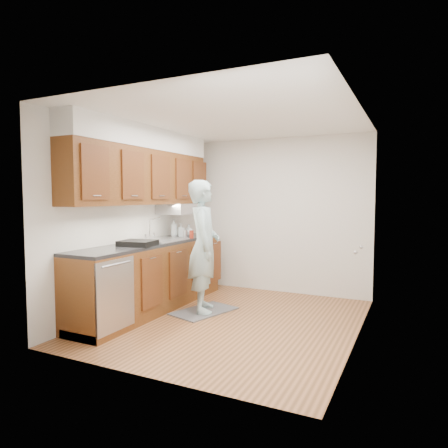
# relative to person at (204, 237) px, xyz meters

# --- Properties ---
(floor) EXTENTS (3.50, 3.50, 0.00)m
(floor) POSITION_rel_person_xyz_m (0.50, -0.19, -1.02)
(floor) COLOR #9F643C
(floor) RESTS_ON ground
(ceiling) EXTENTS (3.50, 3.50, 0.00)m
(ceiling) POSITION_rel_person_xyz_m (0.50, -0.19, 1.48)
(ceiling) COLOR white
(ceiling) RESTS_ON wall_left
(wall_left) EXTENTS (0.02, 3.50, 2.50)m
(wall_left) POSITION_rel_person_xyz_m (-1.00, -0.19, 0.23)
(wall_left) COLOR silver
(wall_left) RESTS_ON floor
(wall_right) EXTENTS (0.02, 3.50, 2.50)m
(wall_right) POSITION_rel_person_xyz_m (2.00, -0.19, 0.23)
(wall_right) COLOR silver
(wall_right) RESTS_ON floor
(wall_back) EXTENTS (3.00, 0.02, 2.50)m
(wall_back) POSITION_rel_person_xyz_m (0.50, 1.56, 0.23)
(wall_back) COLOR silver
(wall_back) RESTS_ON floor
(counter) EXTENTS (0.64, 2.80, 1.30)m
(counter) POSITION_rel_person_xyz_m (-0.69, -0.19, -0.53)
(counter) COLOR brown
(counter) RESTS_ON floor
(upper_cabinets) EXTENTS (0.47, 2.80, 1.21)m
(upper_cabinets) POSITION_rel_person_xyz_m (-0.83, -0.15, 0.93)
(upper_cabinets) COLOR brown
(upper_cabinets) RESTS_ON wall_left
(closet_door) EXTENTS (0.02, 1.22, 2.05)m
(closet_door) POSITION_rel_person_xyz_m (1.99, 0.11, 0.01)
(closet_door) COLOR white
(closet_door) RESTS_ON wall_right
(floor_mat) EXTENTS (0.75, 0.98, 0.02)m
(floor_mat) POSITION_rel_person_xyz_m (0.00, -0.00, -1.01)
(floor_mat) COLOR slate
(floor_mat) RESTS_ON floor
(person) EXTENTS (0.75, 0.84, 2.00)m
(person) POSITION_rel_person_xyz_m (0.00, 0.00, 0.00)
(person) COLOR #9CBBBE
(person) RESTS_ON floor_mat
(soap_bottle_a) EXTENTS (0.14, 0.14, 0.27)m
(soap_bottle_a) POSITION_rel_person_xyz_m (-0.83, 0.56, 0.06)
(soap_bottle_a) COLOR silver
(soap_bottle_a) RESTS_ON counter
(soap_bottle_b) EXTENTS (0.13, 0.13, 0.20)m
(soap_bottle_b) POSITION_rel_person_xyz_m (-0.73, 0.60, 0.03)
(soap_bottle_b) COLOR silver
(soap_bottle_b) RESTS_ON counter
(soap_bottle_c) EXTENTS (0.19, 0.19, 0.18)m
(soap_bottle_c) POSITION_rel_person_xyz_m (-0.69, 0.77, 0.02)
(soap_bottle_c) COLOR silver
(soap_bottle_c) RESTS_ON counter
(soda_can) EXTENTS (0.07, 0.07, 0.12)m
(soda_can) POSITION_rel_person_xyz_m (-0.45, 0.44, -0.02)
(soda_can) COLOR #9D2C1B
(soda_can) RESTS_ON counter
(steel_can) EXTENTS (0.09, 0.09, 0.12)m
(steel_can) POSITION_rel_person_xyz_m (-0.56, 0.44, -0.02)
(steel_can) COLOR #A5A5AA
(steel_can) RESTS_ON counter
(dish_rack) EXTENTS (0.47, 0.41, 0.07)m
(dish_rack) POSITION_rel_person_xyz_m (-0.61, -0.63, -0.04)
(dish_rack) COLOR black
(dish_rack) RESTS_ON counter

